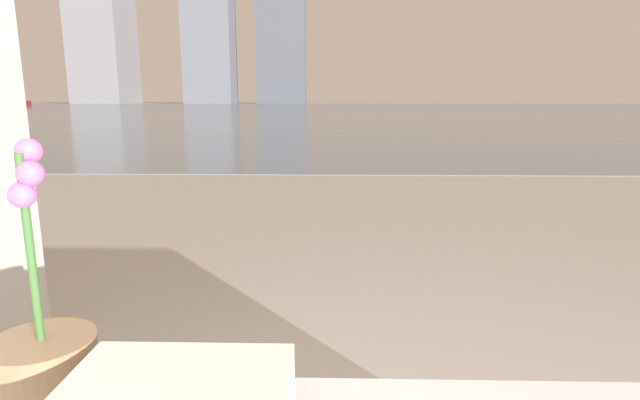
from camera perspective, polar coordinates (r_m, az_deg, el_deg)
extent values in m
cylinder|color=#8C6B4C|center=(0.91, -28.89, -17.14)|extent=(0.16, 0.16, 0.12)
cylinder|color=#38662D|center=(0.84, -30.21, -4.92)|extent=(0.01, 0.01, 0.28)
sphere|color=pink|center=(0.83, -30.34, 4.83)|extent=(0.04, 0.04, 0.04)
sphere|color=pink|center=(0.81, -30.20, 2.63)|extent=(0.04, 0.04, 0.04)
sphere|color=pink|center=(0.82, -30.88, 0.51)|extent=(0.04, 0.04, 0.04)
cube|color=silver|center=(0.71, -16.28, -20.89)|extent=(0.29, 0.22, 0.04)
cube|color=slate|center=(61.78, 1.51, 10.51)|extent=(180.00, 110.00, 0.01)
cube|color=maroon|center=(80.36, -31.15, 9.40)|extent=(2.50, 4.77, 0.79)
cube|color=silver|center=(80.36, -31.21, 10.00)|extent=(1.47, 1.91, 0.91)
cube|color=slate|center=(130.32, -23.76, 18.47)|extent=(11.33, 13.47, 38.00)
cube|color=slate|center=(121.93, -12.58, 17.82)|extent=(10.83, 8.57, 30.16)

